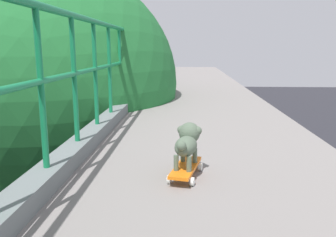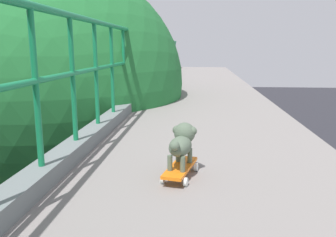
% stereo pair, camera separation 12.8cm
% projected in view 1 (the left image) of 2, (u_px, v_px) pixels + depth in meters
% --- Properties ---
extents(city_bus, '(2.70, 10.40, 3.40)m').
position_uv_depth(city_bus, '(33.00, 127.00, 21.13)').
color(city_bus, beige).
rests_on(city_bus, ground).
extents(roadside_tree_mid, '(5.05, 5.05, 8.21)m').
position_uv_depth(roadside_tree_mid, '(49.00, 84.00, 6.94)').
color(roadside_tree_mid, brown).
rests_on(roadside_tree_mid, ground).
extents(toy_skateboard, '(0.27, 0.52, 0.09)m').
position_uv_depth(toy_skateboard, '(186.00, 168.00, 2.62)').
color(toy_skateboard, orange).
rests_on(toy_skateboard, overpass_deck).
extents(small_dog, '(0.23, 0.41, 0.31)m').
position_uv_depth(small_dog, '(187.00, 141.00, 2.61)').
color(small_dog, '#566753').
rests_on(small_dog, toy_skateboard).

